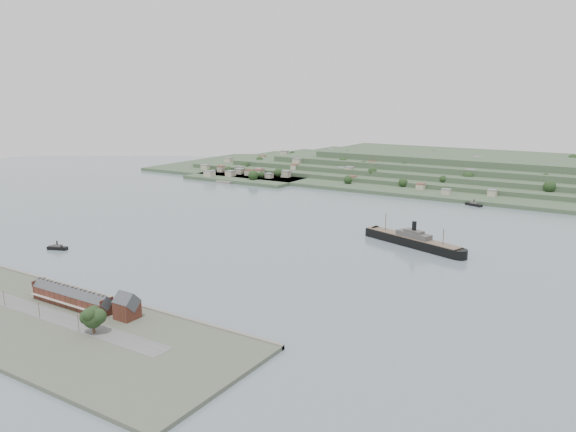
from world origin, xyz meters
The scene contains 10 objects.
ground centered at (0.00, 0.00, 0.00)m, with size 1400.00×1400.00×0.00m, color slate.
near_shore centered at (0.00, -186.75, 1.01)m, with size 220.00×80.00×2.60m.
terrace_row centered at (-10.00, -168.02, 6.84)m, with size 55.60×9.80×11.07m.
gabled_building centered at (27.50, -164.00, 8.19)m, with size 10.40×10.18×14.09m.
far_peninsula centered at (27.91, 393.10, 11.88)m, with size 760.00×309.00×30.00m.
steamship centered at (95.23, 47.91, 4.20)m, with size 91.51×40.66×22.77m.
tugboat centered at (-116.55, -99.98, 1.63)m, with size 15.20×9.30×6.67m.
ferry_west centered at (-234.13, 221.72, 1.42)m, with size 16.12×6.35×5.88m.
ferry_east centered at (97.69, 225.00, 1.59)m, with size 18.21×11.12×6.62m.
fig_tree centered at (28.07, -184.98, 10.11)m, with size 11.90×10.31×13.29m.
Camera 1 is at (234.45, -342.43, 112.05)m, focal length 35.00 mm.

